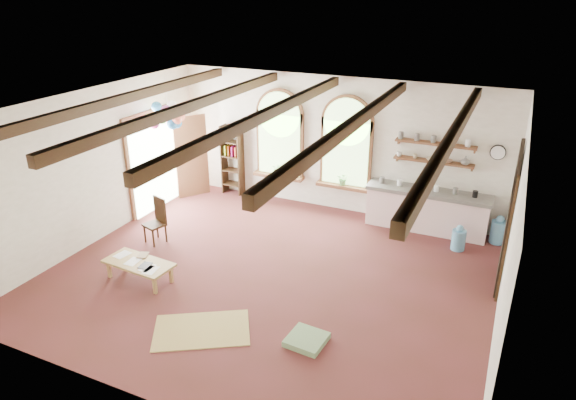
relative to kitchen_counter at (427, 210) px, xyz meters
The scene contains 27 objects.
floor 3.97m from the kitchen_counter, 125.71° to the right, with size 8.00×8.00×0.00m, color #592426.
ceiling_beams 4.73m from the kitchen_counter, 125.71° to the right, with size 6.20×6.80×0.18m, color #372311, non-canonical shape.
window_left 3.88m from the kitchen_counter, behind, with size 1.30×0.28×2.20m.
window_right 2.32m from the kitchen_counter, behind, with size 1.30×0.28×2.20m.
left_doorway 6.44m from the kitchen_counter, 167.37° to the right, with size 0.10×1.90×2.50m, color brown.
right_doorway 2.45m from the kitchen_counter, 45.86° to the right, with size 0.10×1.30×2.40m, color black.
kitchen_counter is the anchor object (origin of this frame).
wall_shelf_lower 1.09m from the kitchen_counter, 90.00° to the left, with size 1.70×0.24×0.04m, color brown.
wall_shelf_upper 1.49m from the kitchen_counter, 90.00° to the left, with size 1.70×0.24×0.04m, color brown.
wall_clock 1.91m from the kitchen_counter, 11.31° to the left, with size 0.32×0.32×0.04m, color black.
bookshelf 5.02m from the kitchen_counter, behind, with size 0.53×0.32×1.80m.
coffee_table 6.19m from the kitchen_counter, 135.49° to the right, with size 1.36×0.71×0.38m.
side_chair 5.90m from the kitchen_counter, 149.68° to the right, with size 0.49×0.49×0.98m.
floor_mat 5.76m from the kitchen_counter, 116.23° to the right, with size 1.50×0.93×0.02m, color tan.
floor_cushion 4.83m from the kitchen_counter, 100.78° to the right, with size 0.57×0.57×0.10m, color #6B8B60.
water_jug_a 1.07m from the kitchen_counter, 39.62° to the right, with size 0.29×0.29×0.55m.
water_jug_b 1.53m from the kitchen_counter, ahead, with size 0.32×0.32×0.63m.
balloon_cluster 6.16m from the kitchen_counter, 165.98° to the right, with size 0.78×0.85×1.15m.
table_book 6.18m from the kitchen_counter, 137.88° to the right, with size 0.17×0.25×0.02m, color olive.
tablet 6.10m from the kitchen_counter, 133.84° to the right, with size 0.17×0.25×0.01m, color black.
potted_plant_left 3.72m from the kitchen_counter, behind, with size 0.27×0.23×0.30m, color #598C4C.
potted_plant_right 2.04m from the kitchen_counter, behind, with size 0.27×0.23×0.30m, color #598C4C.
shelf_cup_a 1.38m from the kitchen_counter, 166.50° to the left, with size 0.12×0.10×0.10m, color white.
shelf_cup_b 1.22m from the kitchen_counter, 155.77° to the left, with size 0.10×0.10×0.09m, color beige.
shelf_bowl_a 1.14m from the kitchen_counter, 105.52° to the left, with size 0.22×0.22×0.05m, color beige.
shelf_bowl_b 1.18m from the kitchen_counter, 30.96° to the left, with size 0.20×0.20×0.06m, color #8C664C.
shelf_vase 1.37m from the kitchen_counter, 15.48° to the left, with size 0.18×0.18×0.19m, color slate.
Camera 1 is at (3.80, -7.48, 5.13)m, focal length 32.00 mm.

